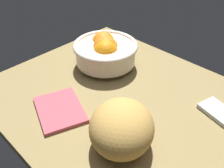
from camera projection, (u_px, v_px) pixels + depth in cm
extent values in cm
cube|color=olive|center=(125.00, 103.00, 74.32)|extent=(80.92, 64.15, 3.00)
cylinder|color=silver|center=(106.00, 63.00, 87.83)|extent=(9.33, 9.33, 1.60)
cylinder|color=silver|center=(106.00, 54.00, 85.39)|extent=(20.68, 20.68, 6.41)
torus|color=silver|center=(105.00, 45.00, 83.44)|extent=(22.28, 22.28, 1.60)
sphere|color=orange|center=(106.00, 52.00, 82.50)|extent=(8.43, 8.43, 8.43)
sphere|color=orange|center=(103.00, 43.00, 87.78)|extent=(8.34, 8.34, 8.34)
sphere|color=orange|center=(106.00, 49.00, 84.25)|extent=(8.86, 8.86, 8.86)
sphere|color=orange|center=(106.00, 49.00, 84.35)|extent=(7.94, 7.94, 7.94)
ellipsoid|color=#BF9146|center=(122.00, 128.00, 56.54)|extent=(21.95, 22.36, 11.82)
cube|color=#B8BFC4|center=(220.00, 113.00, 67.86)|extent=(12.44, 9.10, 1.26)
cube|color=#B94C59|center=(60.00, 110.00, 69.10)|extent=(18.78, 16.73, 1.08)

